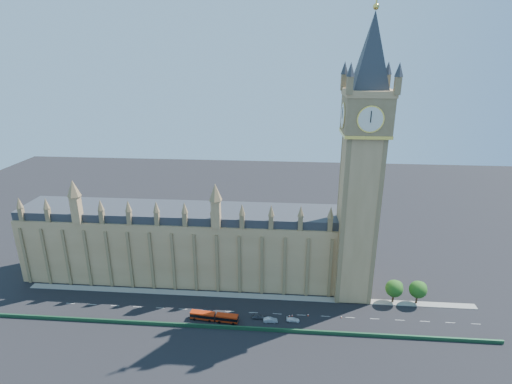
# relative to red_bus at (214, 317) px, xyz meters

# --- Properties ---
(ground) EXTENTS (400.00, 400.00, 0.00)m
(ground) POSITION_rel_red_bus_xyz_m (8.30, 5.23, -1.41)
(ground) COLOR black
(ground) RESTS_ON ground
(palace_westminster) EXTENTS (120.00, 20.00, 28.00)m
(palace_westminster) POSITION_rel_red_bus_xyz_m (-16.70, 27.23, 12.45)
(palace_westminster) COLOR #A58050
(palace_westminster) RESTS_ON ground
(elizabeth_tower) EXTENTS (20.59, 20.59, 105.00)m
(elizabeth_tower) POSITION_rel_red_bus_xyz_m (46.30, 19.22, 53.14)
(elizabeth_tower) COLOR #A58050
(elizabeth_tower) RESTS_ON ground
(bridge_parapet) EXTENTS (160.00, 0.60, 1.20)m
(bridge_parapet) POSITION_rel_red_bus_xyz_m (8.30, -3.77, -0.81)
(bridge_parapet) COLOR #1E4C2D
(bridge_parapet) RESTS_ON ground
(kerb_north) EXTENTS (160.00, 3.00, 0.16)m
(kerb_north) POSITION_rel_red_bus_xyz_m (8.30, 14.73, -1.33)
(kerb_north) COLOR gray
(kerb_north) RESTS_ON ground
(tree_east_near) EXTENTS (6.00, 6.00, 8.50)m
(tree_east_near) POSITION_rel_red_bus_xyz_m (60.53, 15.31, 4.23)
(tree_east_near) COLOR #382619
(tree_east_near) RESTS_ON ground
(tree_east_far) EXTENTS (6.00, 6.00, 8.50)m
(tree_east_far) POSITION_rel_red_bus_xyz_m (68.53, 15.31, 4.23)
(tree_east_far) COLOR #382619
(tree_east_far) RESTS_ON ground
(red_bus) EXTENTS (15.94, 3.80, 2.68)m
(red_bus) POSITION_rel_red_bus_xyz_m (0.00, 0.00, 0.00)
(red_bus) COLOR #B92A0C
(red_bus) RESTS_ON ground
(car_grey) EXTENTS (3.92, 1.71, 1.31)m
(car_grey) POSITION_rel_red_bus_xyz_m (14.03, 2.33, -0.76)
(car_grey) COLOR #44464D
(car_grey) RESTS_ON ground
(car_silver) EXTENTS (4.63, 1.85, 1.50)m
(car_silver) POSITION_rel_red_bus_xyz_m (18.26, 0.79, -0.66)
(car_silver) COLOR #A7AAAE
(car_silver) RESTS_ON ground
(car_white) EXTENTS (4.31, 1.93, 1.23)m
(car_white) POSITION_rel_red_bus_xyz_m (25.54, 1.76, -0.80)
(car_white) COLOR white
(car_white) RESTS_ON ground
(cone_a) EXTENTS (0.52, 0.52, 0.66)m
(cone_a) POSITION_rel_red_bus_xyz_m (25.27, 4.36, -1.09)
(cone_a) COLOR black
(cone_a) RESTS_ON ground
(cone_b) EXTENTS (0.41, 0.41, 0.62)m
(cone_b) POSITION_rel_red_bus_xyz_m (41.40, 4.85, -1.11)
(cone_b) COLOR black
(cone_b) RESTS_ON ground
(cone_c) EXTENTS (0.48, 0.48, 0.75)m
(cone_c) POSITION_rel_red_bus_xyz_m (24.40, 3.89, -1.05)
(cone_c) COLOR black
(cone_c) RESTS_ON ground
(cone_d) EXTENTS (0.56, 0.56, 0.73)m
(cone_d) POSITION_rel_red_bus_xyz_m (30.56, 5.03, -1.05)
(cone_d) COLOR black
(cone_d) RESTS_ON ground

